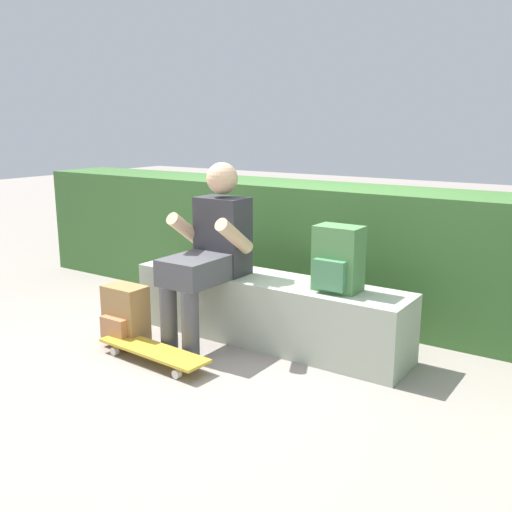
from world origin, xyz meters
TOP-DOWN VIEW (x-y plane):
  - ground_plane at (0.00, 0.00)m, footprint 24.00×24.00m
  - bench_main at (0.00, 0.37)m, footprint 1.95×0.42m
  - person_skater at (-0.32, 0.16)m, footprint 0.49×0.62m
  - skateboard_near_person at (-0.38, -0.32)m, footprint 0.81×0.25m
  - backpack_on_bench at (0.51, 0.36)m, footprint 0.28×0.23m
  - backpack_on_ground at (-0.75, -0.20)m, footprint 0.28×0.23m
  - hedge_row at (0.30, 1.23)m, footprint 6.35×0.65m

SIDE VIEW (x-z plane):
  - ground_plane at x=0.00m, z-range 0.00..0.00m
  - skateboard_near_person at x=-0.38m, z-range 0.03..0.12m
  - backpack_on_ground at x=-0.75m, z-range -0.01..0.39m
  - bench_main at x=0.00m, z-range 0.00..0.44m
  - hedge_row at x=0.30m, z-range 0.00..0.98m
  - backpack_on_bench at x=0.51m, z-range 0.44..0.84m
  - person_skater at x=-0.32m, z-range 0.05..1.24m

